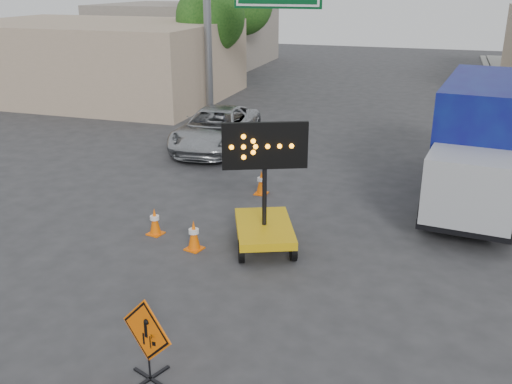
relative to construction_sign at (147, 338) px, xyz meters
The scene contains 13 objects.
ground 1.14m from the construction_sign, 102.48° to the left, with size 100.00×100.00×0.00m, color #2D2D30.
storefront_left_near 25.20m from the construction_sign, 124.28° to the left, with size 14.00×10.00×4.00m, color tan.
storefront_left_far 37.99m from the construction_sign, 113.56° to the left, with size 12.00×10.00×4.40m, color gray.
highway_gantry 19.78m from the construction_sign, 103.81° to the left, with size 6.18×0.38×6.90m.
tree_left_near 24.45m from the construction_sign, 109.73° to the left, with size 3.71×3.71×6.03m.
tree_left_far 32.36m from the construction_sign, 106.59° to the left, with size 4.10×4.10×6.66m.
construction_sign is the anchor object (origin of this frame).
arrow_board 5.29m from the construction_sign, 86.76° to the left, with size 2.05×2.52×3.11m.
pickup_truck 13.68m from the construction_sign, 107.22° to the left, with size 2.51×5.44×1.51m, color #A3A6AB.
box_truck 11.45m from the construction_sign, 62.82° to the left, with size 2.93×7.50×3.47m.
cone_a 4.80m from the construction_sign, 105.24° to the left, with size 0.46×0.46×0.75m.
cone_b 5.73m from the construction_sign, 116.55° to the left, with size 0.43×0.43×0.72m.
cone_c 8.78m from the construction_sign, 95.65° to the left, with size 0.39×0.39×0.74m.
Camera 1 is at (4.16, -7.50, 6.09)m, focal length 40.00 mm.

